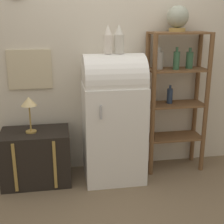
% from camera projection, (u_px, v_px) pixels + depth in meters
% --- Properties ---
extents(ground_plane, '(12.00, 12.00, 0.00)m').
position_uv_depth(ground_plane, '(118.00, 188.00, 3.26)').
color(ground_plane, '#7A664C').
extents(wall_back, '(7.00, 0.09, 2.70)m').
position_uv_depth(wall_back, '(108.00, 51.00, 3.40)').
color(wall_back, beige).
rests_on(wall_back, ground_plane).
extents(refrigerator, '(0.63, 0.59, 1.36)m').
position_uv_depth(refrigerator, '(113.00, 116.00, 3.30)').
color(refrigerator, white).
rests_on(refrigerator, ground_plane).
extents(suitcase_trunk, '(0.71, 0.46, 0.57)m').
position_uv_depth(suitcase_trunk, '(36.00, 157.00, 3.31)').
color(suitcase_trunk, black).
rests_on(suitcase_trunk, ground_plane).
extents(shelf_unit, '(0.66, 0.32, 1.56)m').
position_uv_depth(shelf_unit, '(176.00, 92.00, 3.46)').
color(shelf_unit, brown).
rests_on(shelf_unit, ground_plane).
extents(globe, '(0.23, 0.23, 0.27)m').
position_uv_depth(globe, '(178.00, 18.00, 3.25)').
color(globe, '#AD8942').
rests_on(globe, shelf_unit).
extents(vase_left, '(0.09, 0.09, 0.28)m').
position_uv_depth(vase_left, '(108.00, 40.00, 3.06)').
color(vase_left, silver).
rests_on(vase_left, refrigerator).
extents(vase_center, '(0.10, 0.10, 0.28)m').
position_uv_depth(vase_center, '(119.00, 40.00, 3.08)').
color(vase_center, beige).
rests_on(vase_center, refrigerator).
extents(desk_lamp, '(0.16, 0.16, 0.38)m').
position_uv_depth(desk_lamp, '(29.00, 104.00, 3.13)').
color(desk_lamp, '#AD8942').
rests_on(desk_lamp, suitcase_trunk).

